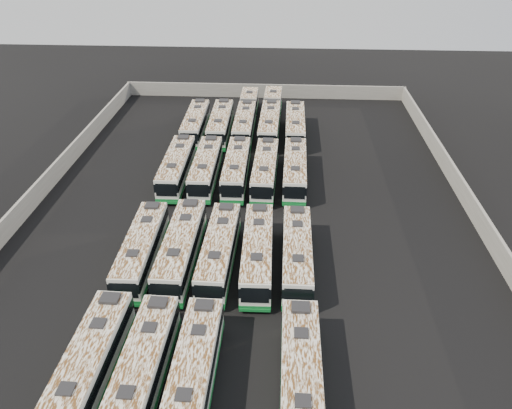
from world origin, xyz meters
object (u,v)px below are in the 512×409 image
Objects in this scene: bus_back_right at (271,116)px; bus_midback_far_right at (295,170)px; bus_back_left at (220,124)px; bus_midback_right at (265,170)px; bus_midback_left at (206,168)px; bus_front_left at (141,373)px; bus_midfront_far_left at (142,249)px; bus_midback_center at (236,168)px; bus_back_far_right at (295,126)px; bus_midfront_center at (219,251)px; bus_front_far_left at (87,370)px; bus_midfront_left at (181,248)px; bus_back_center at (246,116)px; bus_front_far_right at (301,381)px; bus_midfront_right at (258,252)px; bus_midfront_far_right at (297,254)px; bus_front_center at (193,376)px; bus_back_far_left at (196,123)px; bus_midback_far_left at (177,167)px.

bus_midback_far_right is at bearing -77.70° from bus_back_right.
bus_midback_far_right is at bearing -53.45° from bus_back_left.
bus_midback_left is at bearing -179.61° from bus_midback_right.
bus_midfront_far_left is (-3.36, 13.12, -0.03)m from bus_front_left.
bus_front_left is at bearing -96.90° from bus_midback_center.
bus_back_left is 10.05m from bus_back_far_right.
bus_front_far_left is at bearing -115.93° from bus_midfront_center.
bus_midfront_left is 1.00× the size of bus_back_left.
bus_midfront_center is 31.88m from bus_back_center.
bus_back_far_right is (0.01, 41.95, -0.00)m from bus_front_far_right.
bus_midback_center is (3.31, 28.85, -0.01)m from bus_front_left.
bus_midfront_far_left is 0.99× the size of bus_midfront_right.
bus_midfront_right reaches higher than bus_midfront_far_right.
bus_midfront_center is at bearing 90.46° from bus_front_center.
bus_midfront_center is at bearing -89.79° from bus_back_center.
bus_front_center is 0.99× the size of bus_midback_right.
bus_midback_center is at bearing 65.79° from bus_midfront_far_left.
bus_front_left is 42.12m from bus_back_far_left.
bus_back_far_left is at bearing 128.30° from bus_midback_right.
bus_front_far_right reaches higher than bus_midback_right.
bus_midback_far_left is at bearing 91.09° from bus_front_far_left.
bus_back_far_left is 7.34m from bus_back_center.
bus_back_left is (-3.36, 28.68, 0.06)m from bus_midfront_center.
bus_midback_far_left is 0.66× the size of bus_back_center.
bus_midback_right is 1.00× the size of bus_midback_far_right.
bus_midfront_far_left is 0.99× the size of bus_midback_right.
bus_back_far_left is 0.98× the size of bus_back_left.
bus_back_center reaches higher than bus_midfront_far_right.
bus_front_far_left reaches higher than bus_front_center.
bus_front_left is 1.00× the size of bus_midback_left.
bus_midfront_right is at bearing 0.13° from bus_midfront_center.
bus_midfront_right is at bearing -89.08° from bus_back_right.
bus_midfront_left is (-9.99, 13.34, 0.02)m from bus_front_far_right.
bus_front_center is 13.21m from bus_midfront_center.
bus_midback_left reaches higher than bus_midback_far_right.
bus_back_far_left is at bearing 108.05° from bus_midfront_right.
bus_midfront_center reaches higher than bus_midfront_far_left.
bus_back_far_left is 0.66× the size of bus_back_center.
bus_front_left is 28.96m from bus_midback_far_left.
bus_back_right reaches higher than bus_midback_right.
bus_midfront_far_left is 28.87m from bus_back_far_left.
bus_front_far_right is at bearing 0.42° from bus_front_center.
bus_midback_center is at bearing -178.38° from bus_midback_far_right.
bus_midfront_left is 32.48m from bus_back_right.
bus_midfront_center is 0.65× the size of bus_back_center.
bus_midfront_far_right is 32.08m from bus_back_right.
bus_back_left reaches higher than bus_midback_far_left.
bus_back_far_right is at bearing 90.01° from bus_front_far_right.
bus_midfront_center is at bearing -77.94° from bus_back_far_left.
bus_midfront_far_right is 18.51m from bus_midback_left.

